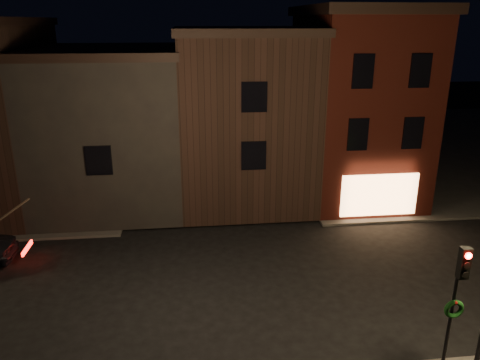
% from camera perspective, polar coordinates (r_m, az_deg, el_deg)
% --- Properties ---
extents(ground, '(120.00, 120.00, 0.00)m').
position_cam_1_polar(ground, '(18.78, -0.66, -12.77)').
color(ground, black).
rests_on(ground, ground).
extents(sidewalk_far_right, '(30.00, 30.00, 0.12)m').
position_cam_1_polar(sidewalk_far_right, '(43.05, 23.86, 4.08)').
color(sidewalk_far_right, '#2D2B28').
rests_on(sidewalk_far_right, ground).
extents(corner_building, '(6.50, 8.50, 10.50)m').
position_cam_1_polar(corner_building, '(27.51, 14.17, 8.98)').
color(corner_building, '#3E100B').
rests_on(corner_building, ground).
extents(row_building_a, '(7.30, 10.30, 9.40)m').
position_cam_1_polar(row_building_a, '(27.06, 0.17, 8.17)').
color(row_building_a, black).
rests_on(row_building_a, ground).
extents(row_building_b, '(7.80, 10.30, 8.40)m').
position_cam_1_polar(row_building_b, '(27.30, -15.23, 6.53)').
color(row_building_b, black).
rests_on(row_building_b, ground).
extents(traffic_signal, '(0.58, 0.38, 4.05)m').
position_cam_1_polar(traffic_signal, '(14.49, 24.99, -12.18)').
color(traffic_signal, black).
rests_on(traffic_signal, sidewalk_near_right).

